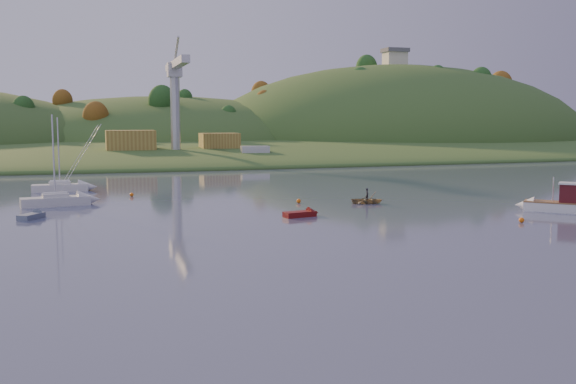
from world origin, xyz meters
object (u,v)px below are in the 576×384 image
object	(u,v)px
red_tender	(306,214)
grey_dinghy	(35,215)
sailboat_far	(60,187)
sailboat_near	(55,200)
canoe	(367,200)
fishing_boat	(548,203)

from	to	relation	value
red_tender	grey_dinghy	bearing A→B (deg)	153.02
grey_dinghy	sailboat_far	bearing A→B (deg)	29.27
sailboat_near	red_tender	distance (m)	29.23
sailboat_near	grey_dinghy	distance (m)	8.97
canoe	grey_dinghy	distance (m)	36.06
sailboat_far	canoe	world-z (taller)	sailboat_far
sailboat_near	red_tender	world-z (taller)	sailboat_near
fishing_boat	sailboat_far	distance (m)	61.61
sailboat_far	red_tender	world-z (taller)	sailboat_far
fishing_boat	sailboat_near	xyz separation A→B (m)	(-50.27, 20.22, -0.25)
canoe	sailboat_near	bearing A→B (deg)	91.66
sailboat_far	grey_dinghy	bearing A→B (deg)	-95.08
sailboat_far	canoe	bearing A→B (deg)	-36.29
sailboat_near	red_tender	size ratio (longest dim) A/B	2.55
red_tender	sailboat_near	bearing A→B (deg)	135.24
red_tender	grey_dinghy	world-z (taller)	red_tender
sailboat_far	grey_dinghy	xyz separation A→B (m)	(-1.38, -24.09, -0.41)
sailboat_near	canoe	xyz separation A→B (m)	(34.57, -8.57, -0.30)
canoe	red_tender	world-z (taller)	red_tender
fishing_boat	canoe	size ratio (longest dim) A/B	1.68
fishing_boat	canoe	bearing A→B (deg)	7.50
fishing_boat	sailboat_far	world-z (taller)	sailboat_far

